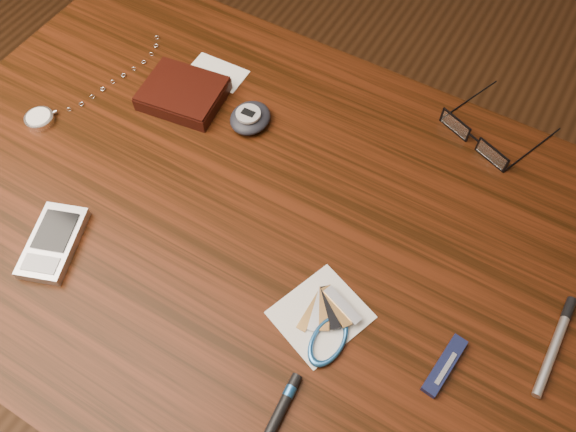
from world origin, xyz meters
name	(u,v)px	position (x,y,z in m)	size (l,w,h in m)	color
ground	(263,370)	(0.00, 0.00, 0.00)	(3.80, 3.80, 0.00)	#472814
desk	(247,249)	(0.00, 0.00, 0.65)	(1.00, 0.70, 0.75)	#361508
wallet_and_card	(184,93)	(-0.19, 0.13, 0.76)	(0.13, 0.16, 0.03)	black
eyeglasses	(477,137)	(0.23, 0.28, 0.76)	(0.16, 0.17, 0.03)	black
pocket_watch	(44,117)	(-0.35, -0.01, 0.76)	(0.08, 0.26, 0.01)	white
pda_phone	(53,242)	(-0.19, -0.16, 0.76)	(0.09, 0.12, 0.02)	#AEAFB3
pedometer	(250,118)	(-0.08, 0.14, 0.76)	(0.06, 0.07, 0.03)	black
notepad_keys	(326,326)	(0.17, -0.08, 0.75)	(0.12, 0.13, 0.01)	silver
pocket_knife	(444,365)	(0.32, -0.06, 0.76)	(0.03, 0.08, 0.01)	#101835
silver_pen	(558,338)	(0.42, 0.04, 0.76)	(0.01, 0.14, 0.01)	#BBBCC0
black_blue_pen	(281,410)	(0.18, -0.20, 0.76)	(0.02, 0.09, 0.01)	black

